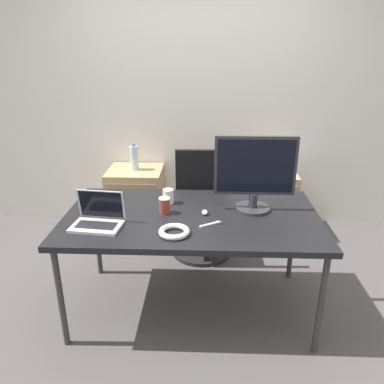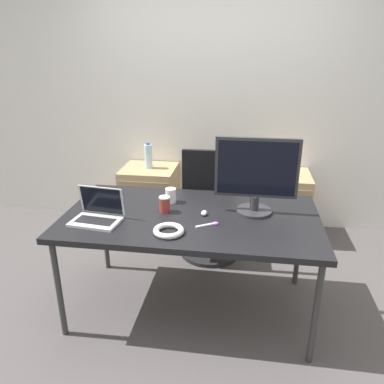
% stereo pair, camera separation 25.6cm
% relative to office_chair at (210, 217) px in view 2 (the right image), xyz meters
% --- Properties ---
extents(ground_plane, '(14.00, 14.00, 0.00)m').
position_rel_office_chair_xyz_m(ground_plane, '(-0.06, -0.74, -0.41)').
color(ground_plane, '#514C4C').
extents(wall_back, '(10.00, 0.05, 2.60)m').
position_rel_office_chair_xyz_m(wall_back, '(-0.06, 0.82, 0.89)').
color(wall_back, silver).
rests_on(wall_back, ground_plane).
extents(desk, '(1.75, 0.96, 0.76)m').
position_rel_office_chair_xyz_m(desk, '(-0.06, -0.74, 0.31)').
color(desk, black).
rests_on(desk, ground_plane).
extents(office_chair, '(0.56, 0.56, 1.08)m').
position_rel_office_chair_xyz_m(office_chair, '(0.00, 0.00, 0.00)').
color(office_chair, '#232326').
rests_on(office_chair, ground_plane).
extents(cabinet_left, '(0.55, 0.51, 0.67)m').
position_rel_office_chair_xyz_m(cabinet_left, '(-0.69, 0.53, -0.07)').
color(cabinet_left, tan).
rests_on(cabinet_left, ground_plane).
extents(cabinet_right, '(0.55, 0.51, 0.67)m').
position_rel_office_chair_xyz_m(cabinet_right, '(0.66, 0.53, -0.07)').
color(cabinet_right, tan).
rests_on(cabinet_right, ground_plane).
extents(water_bottle, '(0.08, 0.08, 0.26)m').
position_rel_office_chair_xyz_m(water_bottle, '(-0.69, 0.53, 0.39)').
color(water_bottle, silver).
rests_on(water_bottle, cabinet_left).
extents(laptop_center, '(0.34, 0.26, 0.22)m').
position_rel_office_chair_xyz_m(laptop_center, '(-0.66, -0.92, 0.40)').
color(laptop_center, silver).
rests_on(laptop_center, desk).
extents(monitor, '(0.56, 0.25, 0.53)m').
position_rel_office_chair_xyz_m(monitor, '(0.37, -0.63, 0.63)').
color(monitor, '#2D2D33').
rests_on(monitor, desk).
extents(mouse, '(0.04, 0.06, 0.03)m').
position_rel_office_chair_xyz_m(mouse, '(0.03, -0.73, 0.37)').
color(mouse, silver).
rests_on(mouse, desk).
extents(coffee_cup_white, '(0.08, 0.08, 0.11)m').
position_rel_office_chair_xyz_m(coffee_cup_white, '(-0.24, -0.54, 0.41)').
color(coffee_cup_white, white).
rests_on(coffee_cup_white, desk).
extents(coffee_cup_brown, '(0.08, 0.08, 0.12)m').
position_rel_office_chair_xyz_m(coffee_cup_brown, '(-0.25, -0.72, 0.42)').
color(coffee_cup_brown, maroon).
rests_on(coffee_cup_brown, desk).
extents(cable_coil, '(0.19, 0.19, 0.04)m').
position_rel_office_chair_xyz_m(cable_coil, '(-0.16, -1.02, 0.38)').
color(cable_coil, white).
rests_on(cable_coil, desk).
extents(scissors, '(0.16, 0.11, 0.01)m').
position_rel_office_chair_xyz_m(scissors, '(0.08, -0.88, 0.36)').
color(scissors, '#B2B2B7').
rests_on(scissors, desk).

